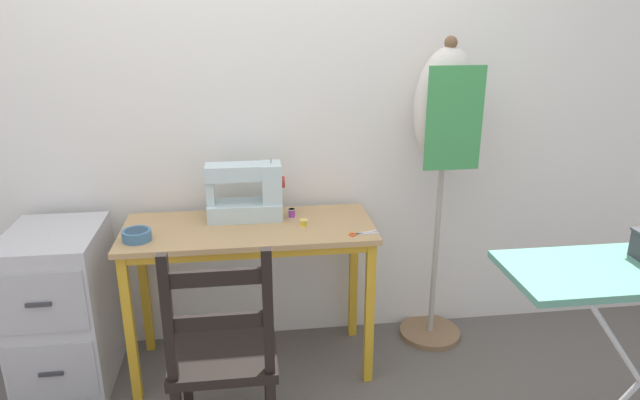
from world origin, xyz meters
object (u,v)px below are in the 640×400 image
(wooden_chair, at_px, (224,356))
(thread_spool_near_machine, at_px, (292,213))
(fabric_bowl, at_px, (137,235))
(scissors, at_px, (359,234))
(thread_spool_mid_table, at_px, (304,223))
(dress_form, at_px, (445,128))
(sewing_machine, at_px, (248,193))
(filing_cabinet, at_px, (63,309))

(wooden_chair, bearing_deg, thread_spool_near_machine, 63.65)
(fabric_bowl, height_order, scissors, fabric_bowl)
(thread_spool_mid_table, bearing_deg, fabric_bowl, -175.11)
(thread_spool_near_machine, xyz_separation_m, thread_spool_mid_table, (0.04, -0.12, -0.00))
(dress_form, bearing_deg, sewing_machine, -178.46)
(thread_spool_near_machine, distance_m, wooden_chair, 0.79)
(sewing_machine, bearing_deg, scissors, -28.98)
(sewing_machine, xyz_separation_m, dress_form, (0.94, 0.03, 0.27))
(scissors, height_order, filing_cabinet, filing_cabinet)
(dress_form, bearing_deg, fabric_bowl, -170.82)
(thread_spool_mid_table, xyz_separation_m, wooden_chair, (-0.36, -0.52, -0.32))
(wooden_chair, xyz_separation_m, dress_form, (1.06, 0.68, 0.70))
(sewing_machine, distance_m, thread_spool_near_machine, 0.22)
(sewing_machine, distance_m, fabric_bowl, 0.53)
(sewing_machine, height_order, dress_form, dress_form)
(sewing_machine, distance_m, wooden_chair, 0.79)
(wooden_chair, height_order, dress_form, dress_form)
(filing_cabinet, bearing_deg, thread_spool_near_machine, 5.48)
(scissors, relative_size, filing_cabinet, 0.18)
(sewing_machine, relative_size, thread_spool_mid_table, 9.80)
(sewing_machine, height_order, filing_cabinet, sewing_machine)
(thread_spool_near_machine, bearing_deg, fabric_bowl, -164.67)
(sewing_machine, relative_size, thread_spool_near_machine, 8.35)
(scissors, distance_m, filing_cabinet, 1.39)
(thread_spool_mid_table, relative_size, filing_cabinet, 0.05)
(thread_spool_near_machine, distance_m, dress_form, 0.83)
(sewing_machine, height_order, thread_spool_near_machine, sewing_machine)
(scissors, distance_m, thread_spool_near_machine, 0.37)
(thread_spool_mid_table, height_order, wooden_chair, wooden_chair)
(fabric_bowl, distance_m, thread_spool_mid_table, 0.73)
(filing_cabinet, bearing_deg, fabric_bowl, -12.59)
(fabric_bowl, bearing_deg, dress_form, 9.18)
(thread_spool_near_machine, bearing_deg, filing_cabinet, -174.52)
(fabric_bowl, relative_size, wooden_chair, 0.13)
(sewing_machine, distance_m, dress_form, 0.98)
(scissors, relative_size, thread_spool_mid_table, 3.69)
(scissors, xyz_separation_m, thread_spool_near_machine, (-0.28, 0.25, 0.02))
(wooden_chair, bearing_deg, thread_spool_mid_table, 55.05)
(thread_spool_mid_table, bearing_deg, dress_form, 13.54)
(sewing_machine, distance_m, scissors, 0.56)
(filing_cabinet, bearing_deg, scissors, -6.15)
(scissors, distance_m, wooden_chair, 0.78)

